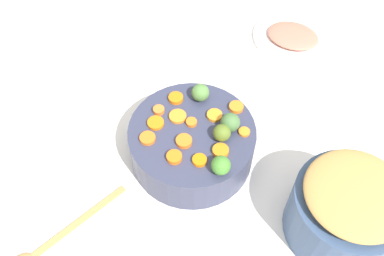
% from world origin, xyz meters
% --- Properties ---
extents(tabletop, '(2.40, 2.40, 0.02)m').
position_xyz_m(tabletop, '(0.00, 0.00, 0.01)').
color(tabletop, white).
rests_on(tabletop, ground).
extents(serving_bowl_carrots, '(0.29, 0.29, 0.10)m').
position_xyz_m(serving_bowl_carrots, '(0.02, -0.03, 0.07)').
color(serving_bowl_carrots, '#343750').
rests_on(serving_bowl_carrots, tabletop).
extents(metal_pot, '(0.22, 0.22, 0.14)m').
position_xyz_m(metal_pot, '(0.38, -0.03, 0.09)').
color(metal_pot, '#354B6F').
rests_on(metal_pot, tabletop).
extents(stuffing_mound, '(0.20, 0.20, 0.04)m').
position_xyz_m(stuffing_mound, '(0.38, -0.03, 0.17)').
color(stuffing_mound, tan).
rests_on(stuffing_mound, metal_pot).
extents(carrot_slice_0, '(0.05, 0.05, 0.01)m').
position_xyz_m(carrot_slice_0, '(0.02, -0.07, 0.13)').
color(carrot_slice_0, orange).
rests_on(carrot_slice_0, serving_bowl_carrots).
extents(carrot_slice_1, '(0.04, 0.04, 0.01)m').
position_xyz_m(carrot_slice_1, '(0.08, -0.09, 0.13)').
color(carrot_slice_1, orange).
rests_on(carrot_slice_1, serving_bowl_carrots).
extents(carrot_slice_2, '(0.03, 0.03, 0.01)m').
position_xyz_m(carrot_slice_2, '(-0.07, -0.03, 0.13)').
color(carrot_slice_2, orange).
rests_on(carrot_slice_2, serving_bowl_carrots).
extents(carrot_slice_3, '(0.05, 0.05, 0.01)m').
position_xyz_m(carrot_slice_3, '(0.10, -0.05, 0.13)').
color(carrot_slice_3, orange).
rests_on(carrot_slice_3, serving_bowl_carrots).
extents(carrot_slice_4, '(0.04, 0.04, 0.01)m').
position_xyz_m(carrot_slice_4, '(0.03, -0.11, 0.13)').
color(carrot_slice_4, orange).
rests_on(carrot_slice_4, serving_bowl_carrots).
extents(carrot_slice_5, '(0.03, 0.03, 0.01)m').
position_xyz_m(carrot_slice_5, '(0.01, -0.02, 0.12)').
color(carrot_slice_5, orange).
rests_on(carrot_slice_5, serving_bowl_carrots).
extents(carrot_slice_6, '(0.05, 0.05, 0.01)m').
position_xyz_m(carrot_slice_6, '(-0.03, -0.02, 0.12)').
color(carrot_slice_6, orange).
rests_on(carrot_slice_6, serving_bowl_carrots).
extents(carrot_slice_7, '(0.05, 0.05, 0.01)m').
position_xyz_m(carrot_slice_7, '(-0.06, 0.02, 0.13)').
color(carrot_slice_7, orange).
rests_on(carrot_slice_7, serving_bowl_carrots).
extents(carrot_slice_8, '(0.05, 0.05, 0.01)m').
position_xyz_m(carrot_slice_8, '(-0.05, -0.10, 0.12)').
color(carrot_slice_8, orange).
rests_on(carrot_slice_8, serving_bowl_carrots).
extents(carrot_slice_9, '(0.05, 0.05, 0.01)m').
position_xyz_m(carrot_slice_9, '(-0.06, -0.06, 0.12)').
color(carrot_slice_9, orange).
rests_on(carrot_slice_9, serving_bowl_carrots).
extents(carrot_slice_10, '(0.04, 0.04, 0.01)m').
position_xyz_m(carrot_slice_10, '(0.07, 0.08, 0.13)').
color(carrot_slice_10, orange).
rests_on(carrot_slice_10, serving_bowl_carrots).
extents(carrot_slice_11, '(0.04, 0.04, 0.01)m').
position_xyz_m(carrot_slice_11, '(0.04, 0.03, 0.12)').
color(carrot_slice_11, orange).
rests_on(carrot_slice_11, serving_bowl_carrots).
extents(carrot_slice_12, '(0.03, 0.03, 0.01)m').
position_xyz_m(carrot_slice_12, '(0.12, 0.02, 0.12)').
color(carrot_slice_12, orange).
rests_on(carrot_slice_12, serving_bowl_carrots).
extents(brussels_sprout_0, '(0.04, 0.04, 0.04)m').
position_xyz_m(brussels_sprout_0, '(0.09, 0.02, 0.14)').
color(brussels_sprout_0, '#466E3A').
rests_on(brussels_sprout_0, serving_bowl_carrots).
extents(brussels_sprout_1, '(0.04, 0.04, 0.04)m').
position_xyz_m(brussels_sprout_1, '(-0.01, 0.06, 0.14)').
color(brussels_sprout_1, '#51803D').
rests_on(brussels_sprout_1, serving_bowl_carrots).
extents(brussels_sprout_2, '(0.04, 0.04, 0.04)m').
position_xyz_m(brussels_sprout_2, '(0.09, -0.02, 0.14)').
color(brussels_sprout_2, '#576D24').
rests_on(brussels_sprout_2, serving_bowl_carrots).
extents(brussels_sprout_3, '(0.04, 0.04, 0.04)m').
position_xyz_m(brussels_sprout_3, '(0.12, -0.09, 0.14)').
color(brussels_sprout_3, '#44822F').
rests_on(brussels_sprout_3, serving_bowl_carrots).
extents(wooden_spoon, '(0.10, 0.29, 0.01)m').
position_xyz_m(wooden_spoon, '(-0.11, -0.39, 0.03)').
color(wooden_spoon, tan).
rests_on(wooden_spoon, tabletop).
extents(ham_plate, '(0.24, 0.24, 0.01)m').
position_xyz_m(ham_plate, '(0.05, 0.48, 0.03)').
color(ham_plate, white).
rests_on(ham_plate, tabletop).
extents(ham_slice_main, '(0.16, 0.14, 0.02)m').
position_xyz_m(ham_slice_main, '(0.06, 0.47, 0.04)').
color(ham_slice_main, '#CC725D').
rests_on(ham_slice_main, ham_plate).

